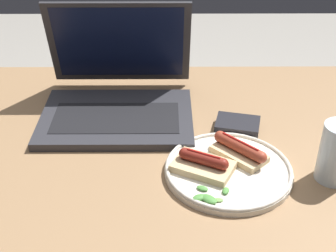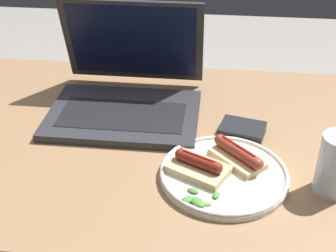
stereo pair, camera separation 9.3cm
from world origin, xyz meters
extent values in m
cube|color=#93704C|center=(0.00, 0.00, 0.73)|extent=(1.24, 0.71, 0.04)
cube|color=#2D2D33|center=(-0.12, 0.06, 0.76)|extent=(0.34, 0.24, 0.02)
cube|color=black|center=(-0.12, 0.05, 0.77)|extent=(0.28, 0.13, 0.00)
cube|color=#2D2D33|center=(-0.12, 0.21, 0.88)|extent=(0.34, 0.07, 0.22)
cube|color=#0C1433|center=(-0.12, 0.21, 0.88)|extent=(0.31, 0.06, 0.19)
cylinder|color=silver|center=(0.11, -0.13, 0.75)|extent=(0.25, 0.25, 0.01)
torus|color=silver|center=(0.11, -0.13, 0.76)|extent=(0.24, 0.24, 0.01)
cube|color=#D6B784|center=(0.13, -0.09, 0.77)|extent=(0.12, 0.12, 0.01)
cylinder|color=#9E3D28|center=(0.13, -0.09, 0.78)|extent=(0.09, 0.09, 0.02)
sphere|color=#9E3D28|center=(0.10, -0.05, 0.78)|extent=(0.02, 0.02, 0.02)
sphere|color=#9E3D28|center=(0.17, -0.13, 0.78)|extent=(0.02, 0.02, 0.02)
cylinder|color=red|center=(0.13, -0.09, 0.80)|extent=(0.06, 0.06, 0.01)
cube|color=#D6B784|center=(0.06, -0.13, 0.77)|extent=(0.13, 0.11, 0.01)
cylinder|color=maroon|center=(0.06, -0.13, 0.79)|extent=(0.08, 0.06, 0.02)
sphere|color=maroon|center=(0.03, -0.11, 0.79)|extent=(0.02, 0.02, 0.02)
sphere|color=maroon|center=(0.10, -0.15, 0.79)|extent=(0.02, 0.02, 0.02)
cylinder|color=red|center=(0.06, -0.13, 0.80)|extent=(0.06, 0.03, 0.00)
ellipsoid|color=#4C8E3D|center=(0.06, -0.22, 0.76)|extent=(0.04, 0.03, 0.01)
ellipsoid|color=#709E4C|center=(0.08, -0.22, 0.76)|extent=(0.02, 0.01, 0.00)
ellipsoid|color=#4C8E3D|center=(0.10, -0.20, 0.76)|extent=(0.02, 0.02, 0.01)
ellipsoid|color=#4C8E3D|center=(0.06, -0.19, 0.76)|extent=(0.03, 0.02, 0.01)
ellipsoid|color=#4C8E3D|center=(0.05, -0.22, 0.76)|extent=(0.03, 0.03, 0.01)
cube|color=#232328|center=(0.15, 0.02, 0.76)|extent=(0.11, 0.09, 0.02)
camera|label=1|loc=(-0.01, -0.84, 1.31)|focal=50.00mm
camera|label=2|loc=(0.08, -0.83, 1.31)|focal=50.00mm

